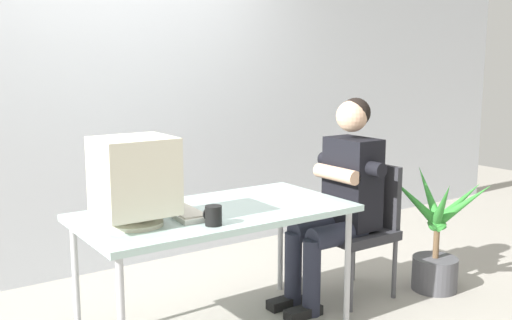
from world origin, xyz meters
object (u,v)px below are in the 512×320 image
Objects in this scene: crt_monitor at (135,177)px; office_chair at (361,222)px; person_seated at (340,194)px; potted_plant at (437,243)px; keyboard at (182,211)px; desk at (216,218)px; desk_mug at (213,215)px.

crt_monitor reaches higher than office_chair.
person_seated is 1.57× the size of potted_plant.
person_seated is at bearing -1.92° from keyboard.
desk is 0.57m from crt_monitor.
desk_mug is (-1.72, 0.01, 0.45)m from potted_plant.
crt_monitor is 0.37m from keyboard.
potted_plant is at bearing -0.32° from desk_mug.
keyboard is (-0.20, 0.02, 0.06)m from desk.
keyboard is 0.52× the size of potted_plant.
person_seated is at bearing 1.14° from crt_monitor.
office_chair is 8.73× the size of desk_mug.
crt_monitor is at bearing 173.77° from potted_plant.
desk is 15.12× the size of desk_mug.
keyboard is 1.10m from person_seated.
desk_mug is at bearing -169.17° from office_chair.
desk is 1.73× the size of office_chair.
desk_mug is (0.31, -0.21, -0.19)m from crt_monitor.
keyboard is (0.28, 0.06, -0.23)m from crt_monitor.
crt_monitor reaches higher than desk_mug.
crt_monitor is (-0.48, -0.05, 0.29)m from desk.
person_seated reaches higher than desk_mug.
office_chair is 1.04× the size of potted_plant.
potted_plant is (1.75, -0.29, -0.42)m from keyboard.
keyboard is 0.33× the size of person_seated.
desk_mug reaches higher than keyboard.
keyboard is 0.50× the size of office_chair.
office_chair is at bearing 1.00° from crt_monitor.
potted_plant reaches higher than keyboard.
person_seated reaches higher than crt_monitor.
keyboard is 1.82m from potted_plant.
potted_plant is (0.66, -0.25, -0.38)m from person_seated.
crt_monitor is at bearing -174.44° from desk.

